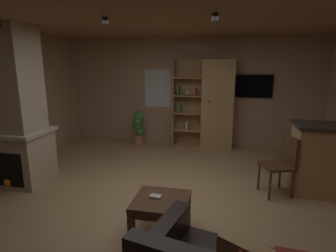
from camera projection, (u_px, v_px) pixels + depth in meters
The scene contains 13 objects.
floor at pixel (162, 202), 4.09m from camera, with size 6.05×6.15×0.02m, color tan.
wall_back at pixel (191, 92), 6.75m from camera, with size 6.17×0.06×2.56m, color tan.
ceiling at pixel (161, 15), 3.50m from camera, with size 6.05×6.15×0.02m, color #8E6B47.
window_pane_back at pixel (158, 88), 6.87m from camera, with size 0.66×0.01×0.92m, color white.
stone_fireplace at pixel (16, 115), 4.50m from camera, with size 0.93×0.81×2.56m.
bookshelf_cabinet at pixel (214, 105), 6.43m from camera, with size 1.39×0.41×2.05m.
coffee_table at pixel (161, 206), 3.25m from camera, with size 0.64×0.61×0.45m.
table_book_0 at pixel (156, 197), 3.26m from camera, with size 0.13×0.09×0.03m, color beige.
dining_chair at pixel (282, 161), 4.21m from camera, with size 0.54×0.54×0.92m.
potted_floor_plant at pixel (139, 127), 6.76m from camera, with size 0.28×0.29×0.85m.
wall_mounted_tv at pixel (251, 86), 6.37m from camera, with size 0.94×0.06×0.53m.
track_light_spot_1 at pixel (105, 21), 3.41m from camera, with size 0.07×0.07×0.09m, color black.
track_light_spot_2 at pixel (215, 17), 3.12m from camera, with size 0.07×0.07×0.09m, color black.
Camera 1 is at (0.85, -3.62, 2.01)m, focal length 29.73 mm.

